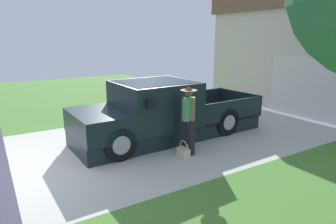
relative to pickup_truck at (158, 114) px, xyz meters
name	(u,v)px	position (x,y,z in m)	size (l,w,h in m)	color
pickup_truck	(158,114)	(0.00, 0.00, 0.00)	(2.13, 5.58, 1.64)	black
person_with_hat	(188,115)	(1.29, 0.11, 0.23)	(0.51, 0.41, 1.67)	black
handbag	(183,151)	(1.41, -0.11, -0.61)	(0.33, 0.19, 0.39)	beige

